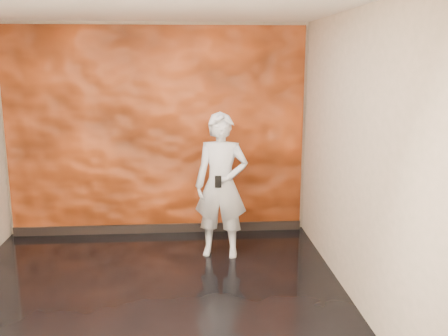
% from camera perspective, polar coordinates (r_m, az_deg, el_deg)
% --- Properties ---
extents(room, '(4.02, 4.02, 2.81)m').
position_cam_1_polar(room, '(4.74, -9.07, 0.90)').
color(room, black).
rests_on(room, ground).
extents(feature_wall, '(3.90, 0.06, 2.75)m').
position_cam_1_polar(feature_wall, '(6.67, -7.68, 4.05)').
color(feature_wall, '#D04E1A').
rests_on(feature_wall, ground).
extents(baseboard, '(3.90, 0.04, 0.12)m').
position_cam_1_polar(baseboard, '(6.94, -7.39, -6.85)').
color(baseboard, black).
rests_on(baseboard, ground).
extents(man, '(0.70, 0.54, 1.73)m').
position_cam_1_polar(man, '(5.90, -0.32, -2.02)').
color(man, '#9DA3AD').
rests_on(man, ground).
extents(phone, '(0.08, 0.02, 0.14)m').
position_cam_1_polar(phone, '(5.66, -0.68, -1.59)').
color(phone, black).
rests_on(phone, man).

